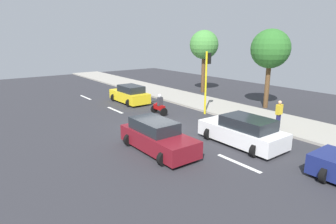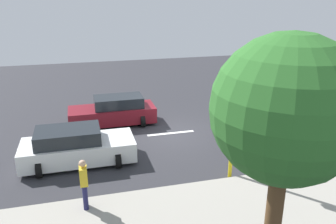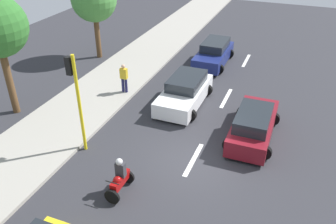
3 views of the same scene
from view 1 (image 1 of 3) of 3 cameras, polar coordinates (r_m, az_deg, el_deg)
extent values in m
cube|color=#2D2D33|center=(17.44, -1.55, -3.69)|extent=(40.00, 60.00, 0.10)
cube|color=#9E998E|center=(22.05, 13.43, 0.17)|extent=(4.00, 60.00, 0.15)
cube|color=white|center=(13.33, 13.84, -9.86)|extent=(0.20, 2.40, 0.01)
cube|color=white|center=(17.42, -1.55, -3.51)|extent=(0.20, 2.40, 0.01)
cube|color=white|center=(22.40, -10.50, 0.38)|extent=(0.20, 2.40, 0.01)
cube|color=white|center=(27.78, -16.10, 2.81)|extent=(0.20, 2.40, 0.01)
cube|color=maroon|center=(14.07, -1.96, -5.65)|extent=(1.74, 4.50, 0.80)
cube|color=#1E2328|center=(14.13, -2.83, -2.65)|extent=(1.46, 2.52, 0.56)
cylinder|color=black|center=(13.51, 4.36, -7.67)|extent=(0.64, 0.22, 0.64)
cylinder|color=black|center=(12.63, -0.88, -9.26)|extent=(0.64, 0.22, 0.64)
cylinder|color=black|center=(15.71, -2.81, -4.38)|extent=(0.64, 0.22, 0.64)
cylinder|color=black|center=(14.96, -7.63, -5.49)|extent=(0.64, 0.22, 0.64)
cube|color=white|center=(15.47, 14.40, -4.21)|extent=(1.92, 4.56, 0.80)
cube|color=#1E2328|center=(15.05, 15.64, -2.10)|extent=(1.62, 2.55, 0.56)
cylinder|color=black|center=(15.87, 8.17, -4.31)|extent=(0.64, 0.22, 0.64)
cylinder|color=black|center=(17.07, 12.23, -3.13)|extent=(0.64, 0.22, 0.64)
cylinder|color=black|center=(14.06, 16.93, -7.36)|extent=(0.64, 0.22, 0.64)
cylinder|color=black|center=(15.40, 20.72, -5.75)|extent=(0.64, 0.22, 0.64)
cylinder|color=black|center=(12.76, 28.78, -10.95)|extent=(0.64, 0.22, 0.64)
cube|color=yellow|center=(24.72, -7.71, 3.15)|extent=(1.73, 4.09, 0.80)
cube|color=#1E2328|center=(24.32, -7.38, 4.60)|extent=(1.46, 2.29, 0.56)
cylinder|color=black|center=(25.60, -10.66, 2.88)|extent=(0.64, 0.22, 0.64)
cylinder|color=black|center=(26.29, -7.71, 3.31)|extent=(0.64, 0.22, 0.64)
cylinder|color=black|center=(23.26, -7.67, 1.82)|extent=(0.64, 0.22, 0.64)
cylinder|color=black|center=(24.02, -4.53, 2.32)|extent=(0.64, 0.22, 0.64)
cylinder|color=black|center=(21.22, -2.75, 0.63)|extent=(0.60, 0.10, 0.60)
cylinder|color=black|center=(20.27, -0.83, -0.02)|extent=(0.60, 0.10, 0.60)
cube|color=#990C0C|center=(20.64, -1.74, 0.96)|extent=(0.28, 1.10, 0.36)
sphere|color=#990C0C|center=(20.76, -2.06, 1.54)|extent=(0.32, 0.32, 0.32)
cylinder|color=black|center=(21.00, -2.61, 2.17)|extent=(0.55, 0.04, 0.04)
cube|color=#333338|center=(20.46, -1.59, 2.13)|extent=(0.36, 0.24, 0.60)
sphere|color=silver|center=(20.42, -1.68, 3.25)|extent=(0.26, 0.26, 0.26)
cylinder|color=#1E1E4C|center=(18.28, 20.91, -1.76)|extent=(0.16, 0.16, 0.85)
cylinder|color=#1E1E4C|center=(18.45, 21.25, -1.65)|extent=(0.16, 0.16, 0.85)
cube|color=gold|center=(18.18, 21.29, 0.48)|extent=(0.40, 0.24, 0.60)
sphere|color=tan|center=(18.09, 21.42, 1.80)|extent=(0.22, 0.22, 0.22)
cylinder|color=yellow|center=(20.66, 7.53, 5.66)|extent=(0.14, 0.14, 4.50)
cube|color=black|center=(20.62, 8.14, 10.52)|extent=(0.24, 0.24, 0.76)
sphere|color=red|center=(20.69, 8.40, 11.19)|extent=(0.16, 0.16, 0.16)
sphere|color=#F2A50C|center=(20.71, 8.38, 10.53)|extent=(0.16, 0.16, 0.16)
sphere|color=green|center=(20.72, 8.35, 9.87)|extent=(0.16, 0.16, 0.16)
cylinder|color=brown|center=(23.80, 19.14, 5.02)|extent=(0.36, 0.36, 3.56)
sphere|color=#2D6B28|center=(23.53, 19.73, 11.79)|extent=(2.96, 2.96, 2.96)
cylinder|color=brown|center=(29.31, 7.01, 7.58)|extent=(0.36, 0.36, 3.75)
sphere|color=#478C3D|center=(29.10, 7.19, 13.18)|extent=(2.81, 2.81, 2.81)
camera|label=2|loc=(26.69, 33.91, 15.03)|focal=36.86mm
camera|label=3|loc=(26.21, -24.91, 22.35)|focal=37.83mm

